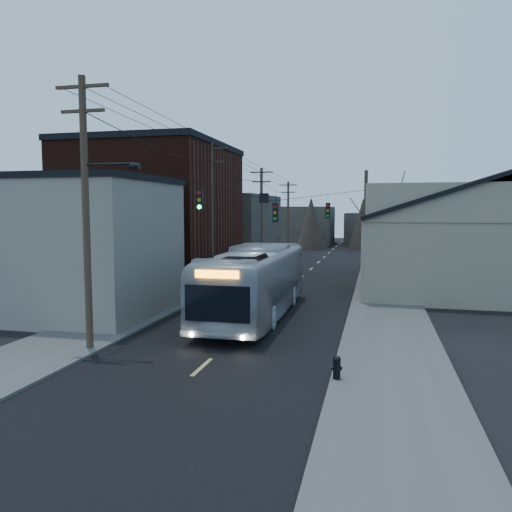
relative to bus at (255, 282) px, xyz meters
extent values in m
plane|color=black|center=(0.13, -10.51, -1.81)|extent=(160.00, 160.00, 0.00)
cube|color=black|center=(0.13, 19.49, -1.80)|extent=(9.00, 110.00, 0.02)
cube|color=#474744|center=(-6.37, 19.49, -1.75)|extent=(4.00, 110.00, 0.12)
cube|color=#474744|center=(6.63, 19.49, -1.75)|extent=(4.00, 110.00, 0.12)
cube|color=slate|center=(-8.87, -1.51, 1.69)|extent=(8.00, 8.00, 7.00)
cube|color=black|center=(-9.87, 9.49, 3.19)|extent=(10.00, 12.00, 10.00)
cube|color=#322E28|center=(-9.37, 25.49, 1.69)|extent=(9.00, 14.00, 7.00)
cube|color=gray|center=(13.13, 14.49, 0.69)|extent=(16.00, 20.00, 5.00)
cube|color=black|center=(9.13, 14.49, 4.49)|extent=(8.16, 20.60, 2.86)
cube|color=#322E28|center=(-5.87, 54.49, 1.19)|extent=(10.00, 12.00, 6.00)
cube|color=#322E28|center=(7.13, 59.49, 0.69)|extent=(12.00, 14.00, 5.00)
cone|color=black|center=(6.63, 9.49, 1.79)|extent=(0.40, 0.40, 7.20)
cylinder|color=#382B1E|center=(-4.87, -7.51, 3.44)|extent=(0.28, 0.28, 10.50)
cube|color=#382B1E|center=(-4.87, -7.51, 8.29)|extent=(2.20, 0.12, 0.12)
cylinder|color=#382B1E|center=(-4.87, 7.49, 3.19)|extent=(0.28, 0.28, 10.00)
cube|color=#382B1E|center=(-4.87, 7.49, 7.79)|extent=(2.20, 0.12, 0.12)
cylinder|color=#382B1E|center=(-4.87, 22.49, 2.94)|extent=(0.28, 0.28, 9.50)
cube|color=#382B1E|center=(-4.87, 22.49, 7.29)|extent=(2.20, 0.12, 0.12)
cylinder|color=#382B1E|center=(-4.87, 37.49, 2.69)|extent=(0.28, 0.28, 9.00)
cube|color=#382B1E|center=(-4.87, 37.49, 6.79)|extent=(2.20, 0.12, 0.12)
cylinder|color=#382B1E|center=(5.13, 14.49, 2.44)|extent=(0.28, 0.28, 8.50)
cube|color=black|center=(-1.87, -3.01, 4.14)|extent=(0.28, 0.20, 1.00)
cube|color=black|center=(0.73, 1.49, 3.54)|extent=(0.28, 0.20, 1.00)
cube|color=black|center=(2.93, 7.49, 3.64)|extent=(0.28, 0.20, 1.00)
imported|color=#A1A6AC|center=(0.00, 0.00, 0.00)|extent=(3.10, 13.04, 3.63)
imported|color=#A9ABB1|center=(-4.17, 25.49, -1.10)|extent=(1.64, 4.36, 1.42)
cylinder|color=black|center=(4.83, -8.93, -1.40)|extent=(0.24, 0.24, 0.60)
sphere|color=black|center=(4.83, -8.93, -1.07)|extent=(0.26, 0.26, 0.26)
cylinder|color=black|center=(4.83, -8.93, -1.35)|extent=(0.36, 0.16, 0.12)
camera|label=1|loc=(5.96, -24.59, 3.68)|focal=35.00mm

